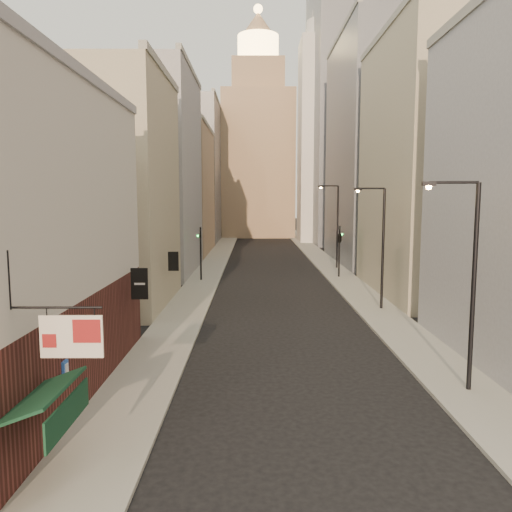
% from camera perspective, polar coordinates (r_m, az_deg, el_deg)
% --- Properties ---
extents(sidewalk_left, '(3.00, 140.00, 0.15)m').
position_cam_1_polar(sidewalk_left, '(64.91, -4.35, -0.06)').
color(sidewalk_left, gray).
rests_on(sidewalk_left, ground).
extents(sidewalk_right, '(3.00, 140.00, 0.15)m').
position_cam_1_polar(sidewalk_right, '(65.29, 7.11, -0.05)').
color(sidewalk_right, gray).
rests_on(sidewalk_right, ground).
extents(near_building_left, '(8.30, 23.04, 12.30)m').
position_cam_1_polar(near_building_left, '(20.50, -26.63, 1.42)').
color(near_building_left, '#542722').
rests_on(near_building_left, ground).
extents(left_bldg_beige, '(8.00, 12.00, 16.00)m').
position_cam_1_polar(left_bldg_beige, '(36.72, -16.38, 6.95)').
color(left_bldg_beige, '#9F967C').
rests_on(left_bldg_beige, ground).
extents(left_bldg_grey, '(8.00, 16.00, 20.00)m').
position_cam_1_polar(left_bldg_grey, '(52.34, -11.56, 9.11)').
color(left_bldg_grey, gray).
rests_on(left_bldg_grey, ground).
extents(left_bldg_tan, '(8.00, 18.00, 17.00)m').
position_cam_1_polar(left_bldg_tan, '(70.04, -8.64, 7.28)').
color(left_bldg_tan, tan).
rests_on(left_bldg_tan, ground).
extents(left_bldg_wingrid, '(8.00, 20.00, 24.00)m').
position_cam_1_polar(left_bldg_wingrid, '(89.98, -6.82, 9.39)').
color(left_bldg_wingrid, gray).
rests_on(left_bldg_wingrid, ground).
extents(right_bldg_beige, '(8.00, 16.00, 20.00)m').
position_cam_1_polar(right_bldg_beige, '(41.75, 19.43, 9.52)').
color(right_bldg_beige, '#9F967C').
rests_on(right_bldg_beige, ground).
extents(right_bldg_wingrid, '(8.00, 20.00, 26.00)m').
position_cam_1_polar(right_bldg_wingrid, '(61.14, 13.12, 11.51)').
color(right_bldg_wingrid, gray).
rests_on(right_bldg_wingrid, ground).
extents(highrise, '(21.00, 23.00, 51.20)m').
position_cam_1_polar(highrise, '(91.34, 12.94, 17.87)').
color(highrise, gray).
rests_on(highrise, ground).
extents(clock_tower, '(14.00, 14.00, 44.90)m').
position_cam_1_polar(clock_tower, '(101.80, 0.23, 12.29)').
color(clock_tower, tan).
rests_on(clock_tower, ground).
extents(white_tower, '(8.00, 8.00, 41.50)m').
position_cam_1_polar(white_tower, '(88.79, 7.64, 13.69)').
color(white_tower, silver).
rests_on(white_tower, ground).
extents(streetlamp_near, '(2.17, 0.40, 8.28)m').
position_cam_1_polar(streetlamp_near, '(20.82, 23.11, -1.92)').
color(streetlamp_near, black).
rests_on(streetlamp_near, ground).
extents(streetlamp_mid, '(2.18, 0.43, 8.32)m').
position_cam_1_polar(streetlamp_mid, '(34.52, 14.00, 1.66)').
color(streetlamp_mid, black).
rests_on(streetlamp_mid, ground).
extents(streetlamp_far, '(2.31, 0.75, 8.96)m').
position_cam_1_polar(streetlamp_far, '(54.04, 9.08, 3.90)').
color(streetlamp_far, black).
rests_on(streetlamp_far, ground).
extents(traffic_light_left, '(0.54, 0.42, 5.00)m').
position_cam_1_polar(traffic_light_left, '(45.81, -6.35, 1.39)').
color(traffic_light_left, black).
rests_on(traffic_light_left, ground).
extents(traffic_light_right, '(0.89, 0.89, 5.00)m').
position_cam_1_polar(traffic_light_right, '(48.03, 9.52, 2.16)').
color(traffic_light_right, black).
rests_on(traffic_light_right, ground).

